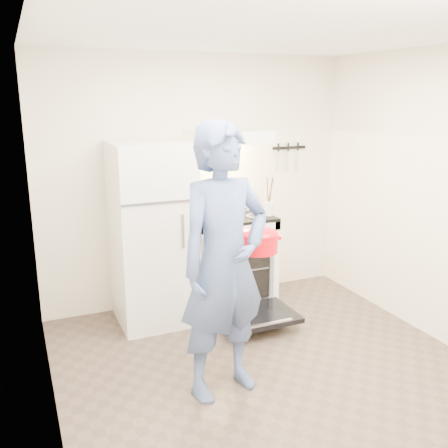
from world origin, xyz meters
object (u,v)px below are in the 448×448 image
(tea_kettle, at_px, (202,200))
(dutch_oven, at_px, (258,243))
(stove_body, at_px, (231,262))
(person, at_px, (224,263))
(refrigerator, at_px, (153,234))

(tea_kettle, height_order, dutch_oven, tea_kettle)
(stove_body, relative_size, dutch_oven, 2.43)
(person, bearing_deg, refrigerator, 83.98)
(refrigerator, relative_size, tea_kettle, 5.99)
(person, height_order, dutch_oven, person)
(stove_body, xyz_separation_m, tea_kettle, (-0.25, 0.16, 0.63))
(tea_kettle, distance_m, person, 1.60)
(stove_body, xyz_separation_m, person, (-0.66, -1.38, 0.51))
(refrigerator, relative_size, person, 0.87)
(refrigerator, bearing_deg, person, -83.85)
(tea_kettle, xyz_separation_m, dutch_oven, (-0.02, -1.28, -0.08))
(tea_kettle, xyz_separation_m, person, (-0.41, -1.54, -0.12))
(refrigerator, bearing_deg, stove_body, 1.77)
(stove_body, height_order, dutch_oven, dutch_oven)
(stove_body, bearing_deg, dutch_oven, -103.72)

